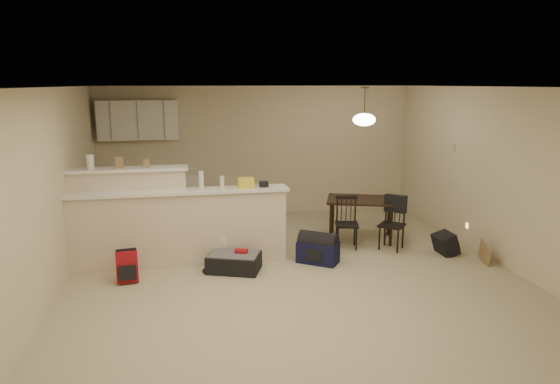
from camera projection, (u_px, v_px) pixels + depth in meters
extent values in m
plane|color=#B9AF8E|center=(297.00, 280.00, 6.58)|extent=(7.00, 7.00, 0.00)
plane|color=white|center=(299.00, 87.00, 6.04)|extent=(7.00, 7.00, 0.00)
cube|color=beige|center=(258.00, 151.00, 9.67)|extent=(6.00, 0.02, 2.50)
cube|color=beige|center=(428.00, 307.00, 2.95)|extent=(6.00, 0.02, 2.50)
cube|color=beige|center=(45.00, 198.00, 5.76)|extent=(0.02, 7.00, 2.50)
cube|color=beige|center=(511.00, 180.00, 6.85)|extent=(0.02, 7.00, 2.50)
cube|color=beige|center=(180.00, 229.00, 7.06)|extent=(3.00, 0.28, 1.05)
cube|color=white|center=(179.00, 192.00, 6.94)|extent=(3.08, 0.38, 0.04)
cube|color=beige|center=(130.00, 217.00, 7.11)|extent=(1.60, 0.24, 1.35)
cube|color=white|center=(127.00, 169.00, 6.96)|extent=(1.68, 0.34, 0.04)
cube|color=white|center=(138.00, 120.00, 8.96)|extent=(1.40, 0.34, 0.70)
cube|color=white|center=(154.00, 200.00, 9.18)|extent=(1.80, 0.60, 0.90)
cube|color=beige|center=(453.00, 148.00, 8.29)|extent=(0.02, 0.12, 0.12)
cylinder|color=silver|center=(90.00, 162.00, 6.85)|extent=(0.10, 0.10, 0.20)
cube|color=olive|center=(119.00, 162.00, 6.92)|extent=(0.10, 0.07, 0.16)
cube|color=olive|center=(147.00, 163.00, 6.99)|extent=(0.08, 0.06, 0.12)
cylinder|color=silver|center=(201.00, 180.00, 6.96)|extent=(0.07, 0.07, 0.26)
cylinder|color=silver|center=(222.00, 182.00, 7.03)|extent=(0.06, 0.06, 0.18)
cube|color=olive|center=(246.00, 183.00, 7.09)|extent=(0.22, 0.18, 0.14)
cube|color=olive|center=(264.00, 184.00, 7.14)|extent=(0.12, 0.10, 0.08)
cube|color=black|center=(361.00, 200.00, 8.20)|extent=(1.28, 1.05, 0.04)
cylinder|color=black|center=(331.00, 224.00, 8.06)|extent=(0.05, 0.05, 0.65)
cylinder|color=black|center=(391.00, 226.00, 7.92)|extent=(0.05, 0.05, 0.65)
cylinder|color=black|center=(333.00, 214.00, 8.62)|extent=(0.05, 0.05, 0.65)
cylinder|color=black|center=(389.00, 217.00, 8.48)|extent=(0.05, 0.05, 0.65)
cylinder|color=brown|center=(365.00, 102.00, 7.86)|extent=(0.02, 0.02, 0.50)
cylinder|color=brown|center=(365.00, 88.00, 7.81)|extent=(0.12, 0.12, 0.03)
ellipsoid|color=white|center=(364.00, 120.00, 7.92)|extent=(0.36, 0.36, 0.20)
cube|color=black|center=(234.00, 263.00, 6.89)|extent=(0.81, 0.67, 0.24)
cube|color=maroon|center=(127.00, 267.00, 6.50)|extent=(0.29, 0.20, 0.41)
cube|color=#111237|center=(318.00, 252.00, 7.21)|extent=(0.65, 0.58, 0.31)
cube|color=black|center=(445.00, 244.00, 7.57)|extent=(0.26, 0.36, 0.31)
cube|color=olive|center=(485.00, 254.00, 7.18)|extent=(0.08, 0.38, 0.29)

